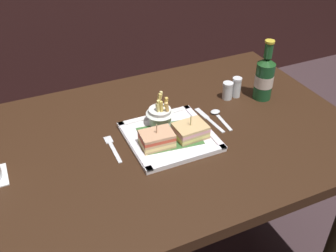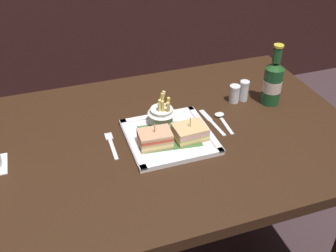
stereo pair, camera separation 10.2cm
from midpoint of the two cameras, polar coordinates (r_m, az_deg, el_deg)
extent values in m
cube|color=black|center=(1.31, -2.52, -1.87)|extent=(1.27, 0.85, 0.04)
cylinder|color=black|center=(1.76, -23.96, -9.53)|extent=(0.08, 0.08, 0.69)
cylinder|color=black|center=(1.99, 8.81, -0.78)|extent=(0.08, 0.08, 0.69)
cube|color=white|center=(1.28, -1.99, -1.66)|extent=(0.27, 0.27, 0.01)
cube|color=#376430|center=(1.27, -1.99, -1.45)|extent=(0.20, 0.17, 0.00)
cube|color=white|center=(1.18, 0.35, -4.63)|extent=(0.27, 0.02, 0.01)
cube|color=white|center=(1.37, -4.01, 1.44)|extent=(0.27, 0.02, 0.01)
cube|color=white|center=(1.24, -7.29, -2.78)|extent=(0.02, 0.27, 0.01)
cube|color=white|center=(1.32, 3.00, -0.04)|extent=(0.02, 0.27, 0.01)
cube|color=tan|center=(1.23, -3.97, -2.70)|extent=(0.11, 0.08, 0.01)
cube|color=#EECE82|center=(1.23, -3.99, -2.34)|extent=(0.11, 0.08, 0.01)
cube|color=tan|center=(1.22, -4.01, -1.98)|extent=(0.11, 0.08, 0.01)
cube|color=#CE4832|center=(1.22, -4.03, -1.61)|extent=(0.11, 0.08, 0.01)
cube|color=tan|center=(1.21, -4.05, -1.24)|extent=(0.11, 0.08, 0.01)
cylinder|color=tan|center=(1.21, -4.04, -1.42)|extent=(0.00, 0.00, 0.08)
cube|color=tan|center=(1.27, 0.93, -1.40)|extent=(0.10, 0.09, 0.01)
cube|color=#E2CF72|center=(1.26, 0.94, -1.08)|extent=(0.10, 0.09, 0.01)
cube|color=tan|center=(1.26, 0.94, -0.75)|extent=(0.10, 0.09, 0.01)
cube|color=pink|center=(1.25, 0.94, -0.42)|extent=(0.10, 0.09, 0.01)
cube|color=tan|center=(1.25, 0.95, -0.08)|extent=(0.10, 0.09, 0.01)
cylinder|color=tan|center=(1.25, 0.95, -0.12)|extent=(0.00, 0.00, 0.08)
cylinder|color=silver|center=(1.32, -3.32, 1.34)|extent=(0.07, 0.07, 0.06)
cone|color=silver|center=(1.30, -3.35, 2.29)|extent=(0.09, 0.09, 0.03)
cube|color=#ECD884|center=(1.32, -3.57, 3.48)|extent=(0.03, 0.01, 0.08)
cube|color=#E2B362|center=(1.29, -2.39, 2.27)|extent=(0.02, 0.02, 0.06)
cube|color=#F3DD75|center=(1.29, -3.19, 2.56)|extent=(0.03, 0.01, 0.07)
cube|color=#DCBD55|center=(1.29, -3.13, 2.32)|extent=(0.01, 0.01, 0.06)
cube|color=#D7B95B|center=(1.31, -3.55, 3.17)|extent=(0.02, 0.01, 0.08)
cube|color=#E9BC52|center=(1.31, -2.53, 2.93)|extent=(0.01, 0.02, 0.06)
cube|color=#EAD67B|center=(1.29, -3.66, 2.15)|extent=(0.01, 0.01, 0.06)
cylinder|color=#1A4C28|center=(1.49, 11.77, 6.33)|extent=(0.07, 0.07, 0.14)
cone|color=#1C481E|center=(1.45, 12.15, 9.16)|extent=(0.07, 0.07, 0.02)
cylinder|color=#1D5127|center=(1.44, 12.35, 10.59)|extent=(0.03, 0.03, 0.06)
cylinder|color=gold|center=(1.42, 12.51, 11.76)|extent=(0.03, 0.03, 0.01)
cylinder|color=beige|center=(1.49, 11.78, 6.42)|extent=(0.07, 0.07, 0.04)
cube|color=silver|center=(1.24, -10.00, -3.86)|extent=(0.01, 0.11, 0.00)
cube|color=silver|center=(1.29, -10.85, -2.04)|extent=(0.02, 0.04, 0.00)
cube|color=silver|center=(1.34, 4.69, 0.07)|extent=(0.02, 0.10, 0.00)
cube|color=silver|center=(1.40, 2.83, 1.78)|extent=(0.02, 0.07, 0.00)
cube|color=silver|center=(1.36, 5.98, 0.42)|extent=(0.02, 0.10, 0.00)
ellipsoid|color=silver|center=(1.40, 4.78, 2.02)|extent=(0.04, 0.03, 0.01)
cylinder|color=silver|center=(1.48, 6.63, 4.87)|extent=(0.04, 0.04, 0.06)
cylinder|color=white|center=(1.49, 6.61, 4.50)|extent=(0.03, 0.03, 0.03)
cylinder|color=silver|center=(1.47, 6.72, 5.99)|extent=(0.04, 0.04, 0.01)
cylinder|color=silver|center=(1.50, 7.93, 5.35)|extent=(0.03, 0.03, 0.07)
cylinder|color=#35331E|center=(1.50, 7.89, 4.91)|extent=(0.03, 0.03, 0.04)
cylinder|color=silver|center=(1.48, 8.05, 6.66)|extent=(0.03, 0.03, 0.01)
camera|label=1|loc=(0.05, -92.31, -1.62)|focal=42.22mm
camera|label=2|loc=(0.05, 87.69, 1.62)|focal=42.22mm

